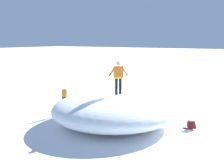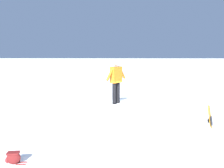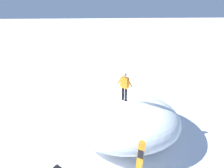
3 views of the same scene
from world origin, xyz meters
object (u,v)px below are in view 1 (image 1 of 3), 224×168
object	(u,v)px
snowboarder_standing	(118,75)
backpack_far	(191,125)
snowboard_primary_upright	(64,101)
backpack_near	(101,100)

from	to	relation	value
snowboarder_standing	backpack_far	xyz separation A→B (m)	(-3.26, -1.47, -2.36)
snowboard_primary_upright	snowboarder_standing	bearing A→B (deg)	-179.26
snowboarder_standing	backpack_near	distance (m)	5.27
snowboard_primary_upright	backpack_near	size ratio (longest dim) A/B	3.01
snowboarder_standing	backpack_far	bearing A→B (deg)	-155.70
snowboard_primary_upright	backpack_far	distance (m)	7.04
backpack_near	backpack_far	bearing A→B (deg)	164.42
snowboarder_standing	backpack_far	world-z (taller)	snowboarder_standing
snowboarder_standing	backpack_near	xyz separation A→B (m)	(3.37, -3.32, -2.33)
backpack_near	snowboard_primary_upright	bearing A→B (deg)	86.26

